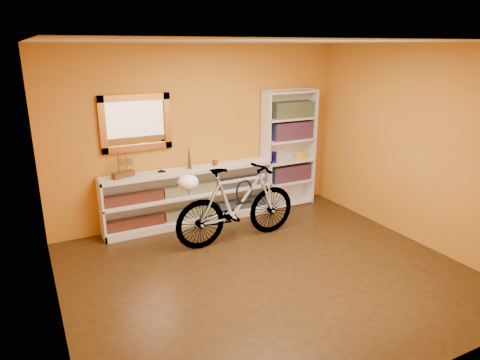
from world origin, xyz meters
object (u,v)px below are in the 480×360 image
helmet (188,183)px  bicycle (237,204)px  bookcase (288,149)px  console_unit (191,196)px

helmet → bicycle: bearing=1.3°
bicycle → helmet: (-0.69, -0.02, 0.40)m
helmet → bookcase: bearing=23.5°
helmet → console_unit: bearing=68.3°
console_unit → bookcase: bearing=0.8°
bicycle → helmet: size_ratio=6.78×
bookcase → bicycle: 1.69m
bookcase → helmet: size_ratio=7.13×
console_unit → bookcase: size_ratio=1.37×
console_unit → helmet: bearing=-111.7°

